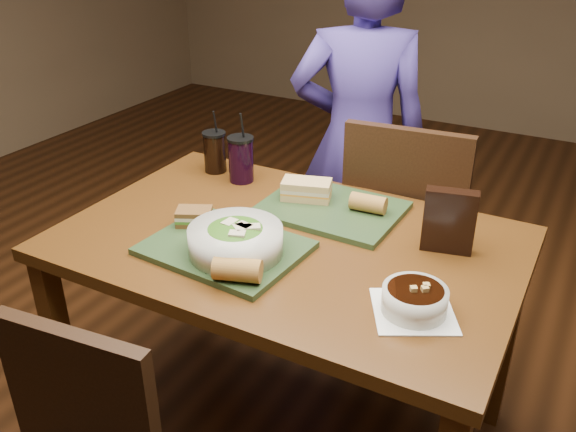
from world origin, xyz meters
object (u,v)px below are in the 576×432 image
Objects in this scene: sandwich_far at (306,190)px; tray_far at (331,209)px; chair_far at (408,234)px; sandwich_near at (194,217)px; tray_near at (225,248)px; salad_bowl at (236,239)px; cup_cola at (215,152)px; chip_bag at (449,221)px; soup_bowl at (415,300)px; baguette_near at (237,270)px; baguette_far at (368,203)px; dining_table at (288,264)px; cup_berry at (241,159)px; diner at (358,143)px.

tray_far is at bearing -8.56° from sandwich_far.
chair_far is at bearing 53.32° from sandwich_far.
sandwich_far is (0.21, 0.31, 0.01)m from sandwich_near.
sandwich_near is (-0.15, 0.06, 0.03)m from tray_near.
cup_cola is at bearing 129.70° from salad_bowl.
tray_near is at bearing -163.80° from chip_bag.
sandwich_far is at bearing 140.62° from soup_bowl.
baguette_near is (0.27, -0.19, 0.01)m from sandwich_near.
soup_bowl is 0.63m from sandwich_far.
cup_cola reaches higher than baguette_near.
dining_table is at bearing -122.90° from baguette_far.
cup_cola is at bearing 128.79° from baguette_near.
chair_far is 8.91× the size of baguette_far.
baguette_far is at bearing -5.46° from cup_berry.
baguette_near is (0.06, -0.50, -0.00)m from sandwich_far.
cup_cola is (-0.35, 0.46, 0.07)m from tray_near.
tray_near reaches higher than dining_table.
chip_bag is at bearing -18.10° from baguette_far.
diner reaches higher than chair_far.
soup_bowl is at bearing -7.15° from sandwich_near.
sandwich_near reaches higher than tray_far.
chip_bag is (0.49, 0.31, 0.03)m from salad_bowl.
salad_bowl is 0.62m from cup_cola.
salad_bowl is at bearing -59.20° from cup_berry.
tray_near is 0.19m from baguette_near.
tray_near is at bearing 159.26° from salad_bowl.
sandwich_near is 0.71× the size of sandwich_far.
chip_bag reaches higher than baguette_near.
chair_far is at bearing 70.30° from salad_bowl.
cup_cola is (-0.50, 0.10, 0.07)m from tray_far.
chair_far reaches higher than baguette_far.
diner reaches higher than sandwich_near.
tray_far is at bearing 79.52° from dining_table.
dining_table is 5.15× the size of soup_bowl.
chip_bag is at bearing -9.74° from tray_far.
baguette_near is at bearing -93.61° from tray_far.
tray_far is at bearing 157.61° from chip_bag.
diner is at bearing 119.21° from soup_bowl.
cup_cola is (-0.46, 0.31, 0.16)m from dining_table.
tray_far is 0.39m from cup_berry.
cup_berry reaches higher than chip_bag.
baguette_near is 0.59m from chip_bag.
baguette_far is at bearing 54.86° from tray_near.
diner is 5.98× the size of soup_bowl.
salad_bowl is at bearing -91.79° from sandwich_far.
baguette_near is at bearing -82.75° from sandwich_far.
sandwich_far reaches higher than sandwich_near.
diner is at bearing 96.65° from baguette_near.
cup_berry is (-0.22, 0.43, 0.07)m from tray_near.
tray_far is 0.39m from chip_bag.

